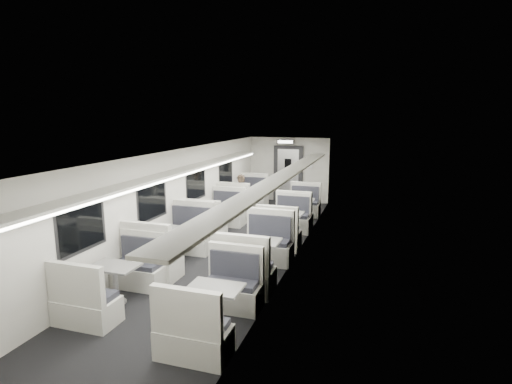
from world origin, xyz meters
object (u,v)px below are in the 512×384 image
Objects in this scene: booth_left_a at (244,201)px; exit_sign at (286,142)px; booth_right_b at (286,226)px; vestibule_door at (288,174)px; booth_left_c at (172,246)px; booth_right_d at (215,308)px; booth_left_d at (116,284)px; booth_right_a at (300,210)px; booth_left_b at (217,219)px; passenger at (241,198)px; booth_right_c at (257,258)px.

exit_sign is (1.00, 1.73, 1.88)m from booth_left_a.
booth_right_b is 1.00× the size of vestibule_door.
booth_right_d is (2.00, -2.29, -0.04)m from booth_left_c.
booth_left_c is 1.13× the size of booth_left_d.
exit_sign is at bearing 114.12° from booth_right_a.
booth_right_b reaches higher than booth_left_d.
booth_left_d is (0.00, -6.78, -0.05)m from booth_left_a.
passenger is at bearing 79.20° from booth_left_b.
booth_left_c is at bearing -98.13° from vestibule_door.
booth_left_b is at bearing 177.62° from booth_right_b.
booth_left_a is at bearing 130.14° from booth_right_b.
booth_right_d is 9.06m from exit_sign.
booth_left_a is 6.78m from booth_left_d.
booth_left_b is at bearing 90.00° from booth_left_d.
vestibule_door is at bearing 90.00° from exit_sign.
booth_left_d is 2.02m from booth_right_d.
booth_left_d is 6.59m from booth_right_a.
booth_left_b is 1.06× the size of booth_left_d.
booth_left_d is at bearing 171.71° from booth_right_d.
booth_left_b is 1.04× the size of booth_right_a.
exit_sign is at bearing 96.48° from booth_right_d.
booth_left_a is at bearing 105.79° from booth_right_d.
booth_left_c reaches higher than booth_right_b.
booth_right_a is at bearing 64.95° from booth_left_c.
booth_right_a is at bearing 72.33° from booth_left_d.
booth_left_b is 0.95× the size of booth_right_c.
passenger is 0.69× the size of vestibule_door.
booth_left_b is at bearing 112.68° from booth_right_d.
booth_right_b is 2.27m from passenger.
booth_left_c reaches higher than booth_left_d.
booth_left_c is 4.72m from booth_right_a.
booth_left_c is 3.13m from booth_right_b.
booth_left_d is 9.08m from vestibule_door.
exit_sign is at bearing 98.56° from booth_right_c.
booth_right_c is at bearing -90.00° from booth_right_a.
booth_left_c is at bearing 131.15° from booth_right_d.
booth_right_a is at bearing -65.88° from exit_sign.
booth_left_d is 0.98× the size of booth_right_a.
booth_left_a is at bearing 90.00° from booth_left_d.
booth_right_d is (2.00, -0.29, 0.00)m from booth_left_d.
vestibule_door is at bearing 83.66° from booth_left_d.
booth_right_c is 1.05× the size of vestibule_door.
booth_left_b is 3.38× the size of exit_sign.
booth_left_a is 2.74m from exit_sign.
vestibule_door reaches higher than booth_left_c.
booth_right_a is (2.00, 1.78, -0.01)m from booth_left_b.
booth_right_d is at bearing -83.52° from exit_sign.
passenger is at bearing -103.22° from vestibule_door.
exit_sign is (1.00, 4.02, 1.91)m from booth_left_b.
booth_right_b is (2.00, 2.41, -0.03)m from booth_left_c.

